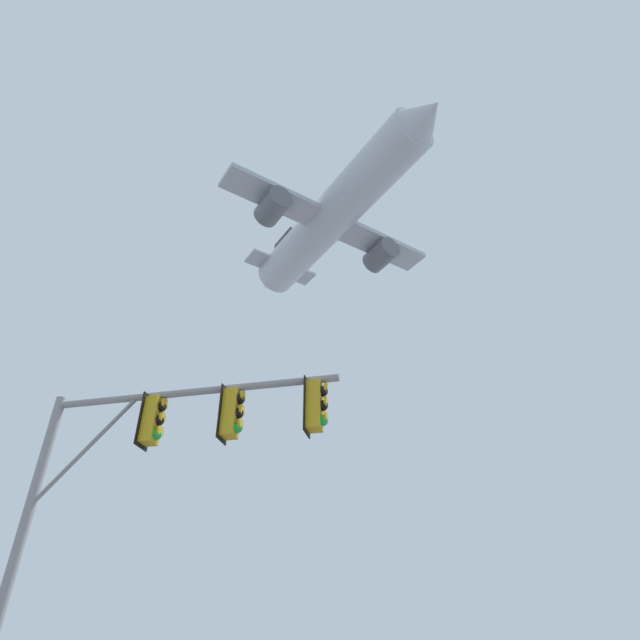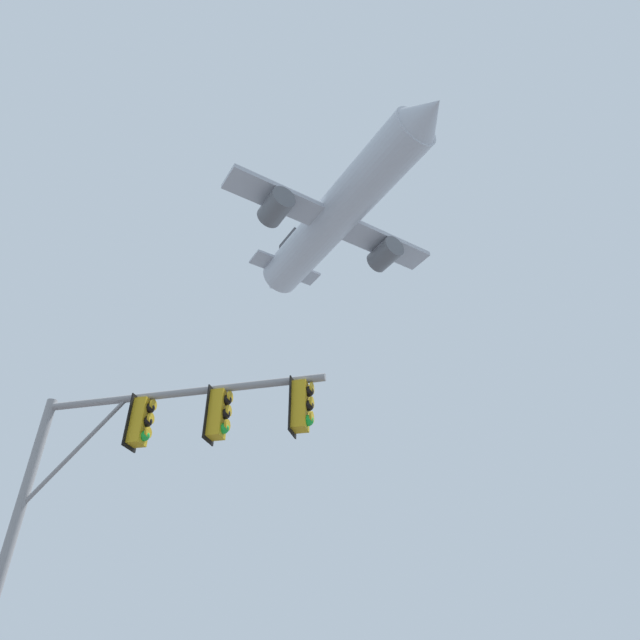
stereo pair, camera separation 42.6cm
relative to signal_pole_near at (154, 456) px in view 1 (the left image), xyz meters
The scene contains 2 objects.
signal_pole_near is the anchor object (origin of this frame).
airplane 46.82m from the signal_pole_near, 83.88° to the left, with size 21.42×27.13×8.34m.
Camera 1 is at (-0.59, -3.35, 1.47)m, focal length 29.85 mm.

